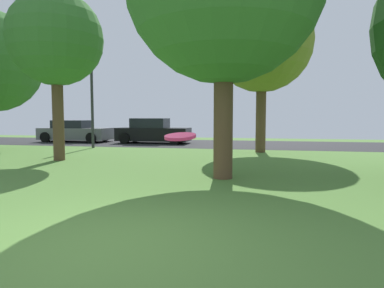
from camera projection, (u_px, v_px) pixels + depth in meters
name	position (u px, v px, depth m)	size (l,w,h in m)	color
ground_plane	(105.00, 243.00, 4.28)	(44.00, 44.00, 0.00)	#547F38
road_strip	(229.00, 144.00, 19.90)	(44.00, 6.40, 0.01)	#28282B
oak_tree_left	(56.00, 40.00, 12.16)	(3.33, 3.33, 6.03)	brown
birch_tree_lone	(262.00, 42.00, 14.96)	(4.42, 4.42, 7.09)	brown
frisbee_disc	(180.00, 136.00, 2.89)	(0.32, 0.32, 0.06)	#EA2D6B
parked_car_grey	(75.00, 132.00, 21.82)	(4.44, 2.05, 1.37)	slate
parked_car_black	(153.00, 132.00, 20.64)	(4.35, 1.93, 1.50)	black
street_lamp_post	(92.00, 104.00, 17.36)	(0.14, 0.14, 4.50)	#2D2D33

